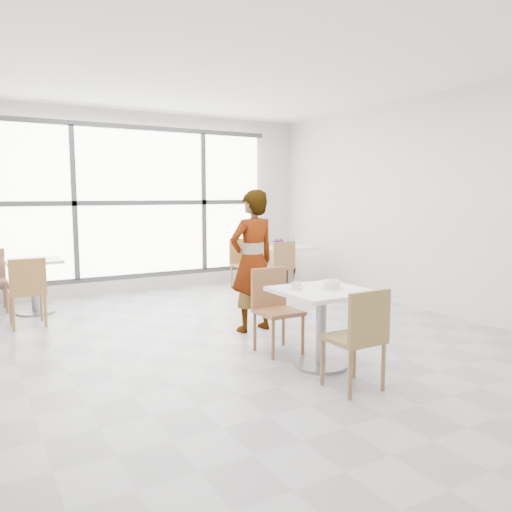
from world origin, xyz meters
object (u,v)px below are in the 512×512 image
coffee_cup (296,286)px  bg_chair_left_near (27,288)px  main_table (321,313)px  bg_chair_right_near (280,264)px  chair_near (360,333)px  bg_chair_right_far (243,260)px  chair_far (274,304)px  person (253,261)px  bg_table_right (291,262)px  oatmeal_bowl (332,284)px  bg_table_left (34,278)px  plant_right (283,263)px

coffee_cup → bg_chair_left_near: 3.51m
main_table → bg_chair_right_near: bearing=63.1°
chair_near → bg_chair_right_far: 4.74m
bg_chair_left_near → chair_far: bearing=132.4°
person → bg_table_right: bearing=-139.9°
chair_far → coffee_cup: size_ratio=5.47×
oatmeal_bowl → bg_table_right: oatmeal_bowl is taller
chair_far → bg_chair_left_near: 3.15m
oatmeal_bowl → bg_chair_left_near: (-2.34, 2.99, -0.29)m
person → bg_chair_right_far: (1.22, 2.44, -0.35)m
oatmeal_bowl → coffee_cup: oatmeal_bowl is taller
bg_table_left → bg_chair_left_near: 0.80m
main_table → person: person is taller
oatmeal_bowl → bg_table_right: size_ratio=0.28×
main_table → bg_chair_right_near: size_ratio=0.92×
person → bg_chair_right_far: bearing=-122.6°
chair_far → oatmeal_bowl: (0.22, -0.67, 0.29)m
bg_chair_right_far → oatmeal_bowl: bearing=-107.1°
coffee_cup → bg_chair_right_near: bearing=59.2°
bg_table_right → plant_right: (0.04, 0.30, -0.06)m
plant_right → bg_chair_left_near: bearing=-170.2°
oatmeal_bowl → bg_table_left: bearing=119.9°
bg_table_left → plant_right: (4.08, -0.04, -0.06)m
bg_chair_right_near → bg_chair_right_far: 0.78m
main_table → chair_far: size_ratio=0.92×
main_table → chair_near: chair_near is taller
chair_far → bg_table_left: (-1.95, 3.10, -0.01)m
chair_near → coffee_cup: chair_near is taller
bg_chair_left_near → chair_near: bearing=120.6°
chair_far → bg_table_right: 3.46m
person → plant_right: (1.93, 2.26, -0.42)m
chair_near → person: bearing=-95.0°
chair_near → bg_chair_right_far: same height
bg_chair_right_near → bg_table_left: bearing=-9.0°
oatmeal_bowl → plant_right: (1.91, 3.73, -0.37)m
bg_table_right → bg_chair_right_near: (-0.37, -0.24, 0.01)m
bg_table_right → chair_far: bearing=-127.1°
chair_far → plant_right: size_ratio=1.02×
bg_chair_right_far → chair_far: bearing=-113.7°
chair_near → bg_table_left: size_ratio=1.16×
bg_table_right → bg_chair_right_near: size_ratio=0.86×
oatmeal_bowl → person: bearing=90.8°
bg_table_right → person: bearing=-134.0°
oatmeal_bowl → coffee_cup: (-0.31, 0.14, -0.01)m
main_table → bg_table_right: (1.97, 3.39, -0.04)m
main_table → bg_chair_left_near: bg_chair_left_near is taller
chair_far → plant_right: chair_far is taller
chair_far → person: 0.89m
bg_chair_left_near → plant_right: bearing=-170.2°
coffee_cup → person: size_ratio=0.09×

